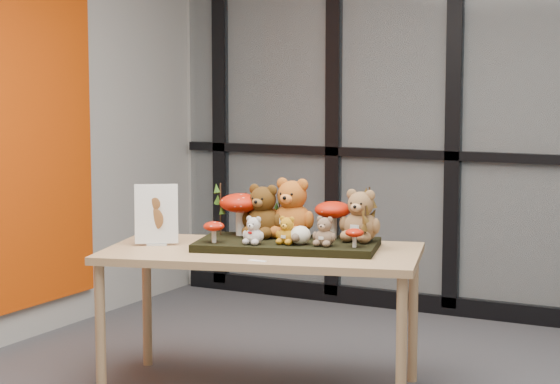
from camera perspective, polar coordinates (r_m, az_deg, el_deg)
The scene contains 22 objects.
room_shell at distance 4.15m, azimuth 5.23°, elevation 8.09°, with size 5.00×5.00×5.00m.
glass_partition at distance 6.50m, azimuth 13.56°, elevation 5.08°, with size 4.90×0.06×2.78m.
display_table at distance 4.98m, azimuth -1.01°, elevation -4.01°, with size 1.68×1.15×0.72m.
diorama_tray at distance 5.00m, azimuth 0.42°, elevation -2.98°, with size 0.88×0.44×0.04m, color black.
bear_pooh_yellow at distance 5.09m, azimuth 0.70°, elevation -0.72°, with size 0.25×0.23×0.33m, color #B6591A, non-canonical shape.
bear_brown_medium at distance 5.10m, azimuth -0.95°, elevation -0.91°, with size 0.22×0.20×0.29m, color #4C2D0D, non-canonical shape.
bear_tan_back at distance 4.98m, azimuth 4.56°, elevation -1.17°, with size 0.21×0.19×0.28m, color olive, non-canonical shape.
bear_small_yellow at distance 4.89m, azimuth 0.40°, elevation -2.08°, with size 0.11×0.10×0.15m, color #C27D14, non-canonical shape.
bear_white_bow at distance 4.89m, azimuth -1.49°, elevation -2.08°, with size 0.11×0.10×0.15m, color silver, non-canonical shape.
bear_beige_small at distance 4.84m, azimuth 2.53°, elevation -2.13°, with size 0.12×0.11×0.16m, color #86664D, non-canonical shape.
plush_cream_hedgehog at distance 4.88m, azimuth 1.15°, elevation -2.39°, with size 0.08×0.07×0.10m, color white, non-canonical shape.
mushroom_back_left at distance 5.15m, azimuth -2.24°, elevation -1.15°, with size 0.21×0.21×0.24m, color #AB1605, non-canonical shape.
mushroom_back_right at distance 5.07m, azimuth 3.00°, elevation -1.46°, with size 0.18×0.18×0.20m, color #AB1605, non-canonical shape.
mushroom_front_left at distance 4.95m, azimuth -3.74°, elevation -2.20°, with size 0.10×0.10×0.11m, color #AB1605, non-canonical shape.
mushroom_front_right at distance 4.82m, azimuth 4.21°, elevation -2.54°, with size 0.09×0.09×0.10m, color #AB1605, non-canonical shape.
sprig_green_far_left at distance 5.17m, azimuth -3.37°, elevation -0.96°, with size 0.05×0.05×0.27m, color #163E0E, non-canonical shape.
sprig_green_mid_left at distance 5.19m, azimuth -1.93°, elevation -1.21°, with size 0.05×0.05×0.22m, color #163E0E, non-canonical shape.
sprig_dry_far_right at distance 5.01m, azimuth 5.04°, elevation -1.22°, with size 0.05×0.05×0.27m, color brown, non-canonical shape.
sprig_dry_mid_right at distance 4.90m, azimuth 4.82°, elevation -1.86°, with size 0.05×0.05×0.19m, color brown, non-canonical shape.
sprig_green_centre at distance 5.16m, azimuth -0.03°, elevation -1.30°, with size 0.05×0.05×0.21m, color #163E0E, non-canonical shape.
sign_holder at distance 5.11m, azimuth -6.98°, elevation -1.39°, with size 0.20×0.16×0.31m.
label_card at distance 4.67m, azimuth -1.28°, elevation -3.89°, with size 0.09×0.03×0.00m, color white.
Camera 1 is at (1.58, -3.83, 1.57)m, focal length 65.00 mm.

